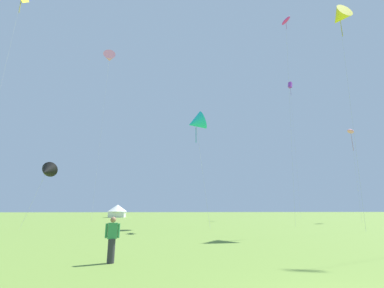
{
  "coord_description": "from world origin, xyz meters",
  "views": [
    {
      "loc": [
        -3.87,
        -4.61,
        2.02
      ],
      "look_at": [
        0.0,
        32.0,
        11.11
      ],
      "focal_mm": 24.83,
      "sensor_mm": 36.0,
      "label": 1
    }
  ],
  "objects_px": {
    "kite_black_delta": "(47,171)",
    "kite_purple_box": "(290,86)",
    "kite_magenta_parafoil": "(286,22)",
    "kite_yellow_delta": "(340,17)",
    "person_spectator": "(112,240)",
    "kite_pink_delta": "(109,58)",
    "festival_tent_center": "(117,210)",
    "kite_cyan_delta": "(196,123)",
    "kite_pink_parafoil": "(351,132)"
  },
  "relations": [
    {
      "from": "kite_purple_box",
      "to": "kite_pink_delta",
      "type": "distance_m",
      "value": 42.53
    },
    {
      "from": "kite_purple_box",
      "to": "festival_tent_center",
      "type": "distance_m",
      "value": 54.12
    },
    {
      "from": "kite_magenta_parafoil",
      "to": "person_spectator",
      "type": "height_order",
      "value": "kite_magenta_parafoil"
    },
    {
      "from": "kite_yellow_delta",
      "to": "kite_cyan_delta",
      "type": "relative_size",
      "value": 1.81
    },
    {
      "from": "kite_black_delta",
      "to": "kite_yellow_delta",
      "type": "bearing_deg",
      "value": -9.61
    },
    {
      "from": "kite_pink_delta",
      "to": "festival_tent_center",
      "type": "distance_m",
      "value": 38.28
    },
    {
      "from": "kite_magenta_parafoil",
      "to": "person_spectator",
      "type": "bearing_deg",
      "value": -132.46
    },
    {
      "from": "kite_black_delta",
      "to": "kite_magenta_parafoil",
      "type": "distance_m",
      "value": 38.82
    },
    {
      "from": "kite_black_delta",
      "to": "kite_yellow_delta",
      "type": "relative_size",
      "value": 0.28
    },
    {
      "from": "kite_purple_box",
      "to": "festival_tent_center",
      "type": "xyz_separation_m",
      "value": [
        -42.12,
        16.56,
        -29.67
      ]
    },
    {
      "from": "kite_pink_parafoil",
      "to": "kite_cyan_delta",
      "type": "bearing_deg",
      "value": -160.28
    },
    {
      "from": "kite_yellow_delta",
      "to": "kite_magenta_parafoil",
      "type": "relative_size",
      "value": 0.84
    },
    {
      "from": "kite_yellow_delta",
      "to": "kite_pink_delta",
      "type": "xyz_separation_m",
      "value": [
        -32.22,
        25.39,
        8.19
      ]
    },
    {
      "from": "kite_magenta_parafoil",
      "to": "kite_pink_parafoil",
      "type": "bearing_deg",
      "value": 31.27
    },
    {
      "from": "kite_cyan_delta",
      "to": "festival_tent_center",
      "type": "height_order",
      "value": "kite_cyan_delta"
    },
    {
      "from": "kite_cyan_delta",
      "to": "kite_pink_delta",
      "type": "relative_size",
      "value": 0.42
    },
    {
      "from": "kite_cyan_delta",
      "to": "kite_pink_delta",
      "type": "bearing_deg",
      "value": 130.03
    },
    {
      "from": "kite_magenta_parafoil",
      "to": "kite_pink_delta",
      "type": "distance_m",
      "value": 34.57
    },
    {
      "from": "kite_purple_box",
      "to": "person_spectator",
      "type": "relative_size",
      "value": 18.75
    },
    {
      "from": "kite_yellow_delta",
      "to": "kite_cyan_delta",
      "type": "height_order",
      "value": "kite_yellow_delta"
    },
    {
      "from": "kite_black_delta",
      "to": "kite_magenta_parafoil",
      "type": "xyz_separation_m",
      "value": [
        30.75,
        2.31,
        23.58
      ]
    },
    {
      "from": "kite_black_delta",
      "to": "kite_pink_parafoil",
      "type": "xyz_separation_m",
      "value": [
        45.84,
        11.47,
        9.37
      ]
    },
    {
      "from": "kite_pink_parafoil",
      "to": "festival_tent_center",
      "type": "xyz_separation_m",
      "value": [
        -44.87,
        31.15,
        -13.72
      ]
    },
    {
      "from": "kite_cyan_delta",
      "to": "kite_magenta_parafoil",
      "type": "bearing_deg",
      "value": 5.16
    },
    {
      "from": "kite_pink_parafoil",
      "to": "kite_cyan_delta",
      "type": "height_order",
      "value": "kite_pink_parafoil"
    },
    {
      "from": "kite_yellow_delta",
      "to": "kite_black_delta",
      "type": "bearing_deg",
      "value": 170.39
    },
    {
      "from": "kite_black_delta",
      "to": "kite_yellow_delta",
      "type": "xyz_separation_m",
      "value": [
        33.26,
        -5.63,
        18.16
      ]
    },
    {
      "from": "kite_cyan_delta",
      "to": "kite_pink_delta",
      "type": "distance_m",
      "value": 31.44
    },
    {
      "from": "kite_magenta_parafoil",
      "to": "kite_yellow_delta",
      "type": "bearing_deg",
      "value": -72.48
    },
    {
      "from": "kite_purple_box",
      "to": "kite_magenta_parafoil",
      "type": "relative_size",
      "value": 1.07
    },
    {
      "from": "kite_yellow_delta",
      "to": "festival_tent_center",
      "type": "xyz_separation_m",
      "value": [
        -32.29,
        48.26,
        -22.51
      ]
    },
    {
      "from": "kite_pink_delta",
      "to": "kite_yellow_delta",
      "type": "bearing_deg",
      "value": -38.23
    },
    {
      "from": "kite_yellow_delta",
      "to": "person_spectator",
      "type": "xyz_separation_m",
      "value": [
        -22.34,
        -13.74,
        -23.45
      ]
    },
    {
      "from": "kite_magenta_parafoil",
      "to": "festival_tent_center",
      "type": "bearing_deg",
      "value": 126.46
    },
    {
      "from": "kite_magenta_parafoil",
      "to": "kite_cyan_delta",
      "type": "relative_size",
      "value": 2.14
    },
    {
      "from": "kite_pink_delta",
      "to": "festival_tent_center",
      "type": "xyz_separation_m",
      "value": [
        -0.07,
        22.87,
        -30.7
      ]
    },
    {
      "from": "kite_black_delta",
      "to": "kite_purple_box",
      "type": "xyz_separation_m",
      "value": [
        43.08,
        26.07,
        25.32
      ]
    },
    {
      "from": "kite_pink_delta",
      "to": "person_spectator",
      "type": "relative_size",
      "value": 19.59
    },
    {
      "from": "kite_black_delta",
      "to": "kite_purple_box",
      "type": "relative_size",
      "value": 0.22
    },
    {
      "from": "kite_black_delta",
      "to": "kite_pink_delta",
      "type": "relative_size",
      "value": 0.21
    },
    {
      "from": "person_spectator",
      "to": "kite_pink_delta",
      "type": "bearing_deg",
      "value": 104.17
    },
    {
      "from": "kite_pink_delta",
      "to": "kite_pink_parafoil",
      "type": "bearing_deg",
      "value": -10.47
    },
    {
      "from": "kite_black_delta",
      "to": "kite_cyan_delta",
      "type": "height_order",
      "value": "kite_cyan_delta"
    },
    {
      "from": "kite_pink_parafoil",
      "to": "kite_cyan_delta",
      "type": "distance_m",
      "value": 31.03
    },
    {
      "from": "kite_purple_box",
      "to": "kite_pink_parafoil",
      "type": "height_order",
      "value": "kite_purple_box"
    },
    {
      "from": "kite_black_delta",
      "to": "festival_tent_center",
      "type": "relative_size",
      "value": 1.45
    },
    {
      "from": "kite_black_delta",
      "to": "kite_cyan_delta",
      "type": "relative_size",
      "value": 0.51
    },
    {
      "from": "kite_magenta_parafoil",
      "to": "kite_cyan_delta",
      "type": "height_order",
      "value": "kite_magenta_parafoil"
    },
    {
      "from": "kite_pink_parafoil",
      "to": "kite_magenta_parafoil",
      "type": "bearing_deg",
      "value": -148.73
    },
    {
      "from": "kite_purple_box",
      "to": "festival_tent_center",
      "type": "height_order",
      "value": "kite_purple_box"
    }
  ]
}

